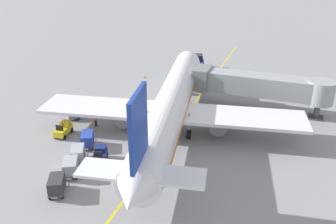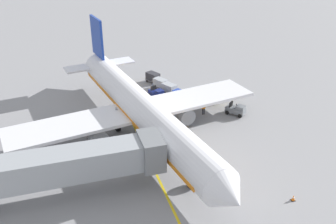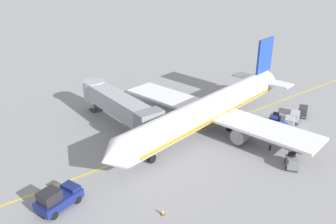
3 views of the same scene
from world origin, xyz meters
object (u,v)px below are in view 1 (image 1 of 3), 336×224
baggage_cart_third_in_train (71,166)px  baggage_tug_lead (63,129)px  baggage_tug_spare (100,155)px  baggage_cart_second_in_train (78,153)px  jet_bridge (261,85)px  baggage_cart_tail_end (57,184)px  parked_airliner (171,105)px  baggage_cart_front (87,139)px  safety_cone_nose_left (145,76)px  baggage_tug_trailing (73,112)px  ground_crew_wing_walker (95,119)px  pushback_tractor (198,63)px

baggage_cart_third_in_train → baggage_tug_lead: bearing=129.6°
baggage_tug_spare → baggage_cart_second_in_train: bearing=-160.3°
baggage_tug_spare → baggage_cart_second_in_train: (-2.07, -0.74, 0.24)m
jet_bridge → baggage_cart_tail_end: bearing=-121.1°
parked_airliner → baggage_tug_lead: 12.62m
baggage_tug_spare → baggage_cart_front: (-2.77, 2.17, 0.24)m
baggage_tug_spare → safety_cone_nose_left: 25.35m
jet_bridge → baggage_cart_second_in_train: 24.54m
baggage_tug_spare → baggage_cart_third_in_train: size_ratio=0.96×
safety_cone_nose_left → baggage_tug_spare: bearing=-76.8°
baggage_tug_spare → baggage_cart_tail_end: baggage_tug_spare is taller
baggage_tug_trailing → ground_crew_wing_walker: 4.23m
ground_crew_wing_walker → safety_cone_nose_left: (-1.38, 18.01, -0.66)m
baggage_cart_third_in_train → ground_crew_wing_walker: (-2.99, 9.60, 0.00)m
pushback_tractor → baggage_cart_front: 30.19m
baggage_cart_second_in_train → ground_crew_wing_walker: 7.76m
pushback_tractor → baggage_cart_tail_end: (-2.19, -37.79, -0.15)m
baggage_tug_lead → baggage_tug_spare: same height
parked_airliner → baggage_tug_spare: 10.20m
safety_cone_nose_left → baggage_tug_lead: bearing=-92.5°
pushback_tractor → baggage_tug_spare: pushback_tractor is taller
parked_airliner → baggage_cart_third_in_train: parked_airliner is taller
jet_bridge → safety_cone_nose_left: size_ratio=29.82×
parked_airliner → baggage_cart_second_in_train: size_ratio=12.88×
parked_airliner → baggage_tug_lead: parked_airliner is taller
baggage_tug_trailing → baggage_cart_front: size_ratio=0.93×
pushback_tractor → baggage_tug_lead: pushback_tractor is taller
jet_bridge → safety_cone_nose_left: jet_bridge is taller
pushback_tractor → baggage_cart_third_in_train: (-2.62, -35.03, -0.15)m
parked_airliner → baggage_tug_trailing: (-12.84, -0.88, -2.47)m
parked_airliner → ground_crew_wing_walker: size_ratio=22.02×
baggage_cart_second_in_train → ground_crew_wing_walker: ground_crew_wing_walker is taller
parked_airliner → baggage_cart_third_in_train: bearing=-116.3°
pushback_tractor → baggage_cart_tail_end: pushback_tractor is taller
baggage_tug_spare → baggage_cart_tail_end: (-0.99, -5.69, 0.24)m
parked_airliner → ground_crew_wing_walker: 9.37m
baggage_cart_tail_end → safety_cone_nose_left: size_ratio=4.90×
baggage_tug_trailing → baggage_cart_tail_end: 15.57m
baggage_cart_second_in_train → baggage_cart_third_in_train: bearing=-73.4°
baggage_tug_spare → ground_crew_wing_walker: 7.99m
baggage_cart_third_in_train → baggage_cart_second_in_train: bearing=106.6°
baggage_tug_lead → baggage_tug_spare: size_ratio=0.95×
parked_airliner → baggage_cart_tail_end: size_ratio=12.88×
jet_bridge → baggage_cart_front: bearing=-135.3°
parked_airliner → baggage_tug_spare: (-4.42, -8.86, -2.47)m
jet_bridge → safety_cone_nose_left: 20.49m
parked_airliner → baggage_tug_spare: size_ratio=13.46×
baggage_cart_front → safety_cone_nose_left: bearing=97.6°
baggage_cart_front → ground_crew_wing_walker: bearing=110.0°
baggage_tug_spare → safety_cone_nose_left: baggage_tug_spare is taller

